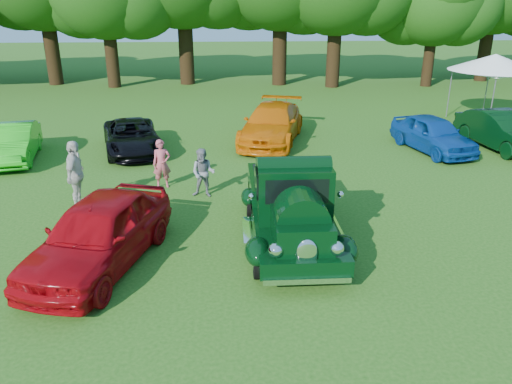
{
  "coord_description": "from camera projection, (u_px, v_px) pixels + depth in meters",
  "views": [
    {
      "loc": [
        -0.4,
        -10.01,
        5.54
      ],
      "look_at": [
        0.3,
        1.33,
        1.1
      ],
      "focal_mm": 35.0,
      "sensor_mm": 36.0,
      "label": 1
    }
  ],
  "objects": [
    {
      "name": "spectator_white",
      "position": [
        76.0,
        175.0,
        13.74
      ],
      "size": [
        0.51,
        1.16,
        1.94
      ],
      "primitive_type": "imported",
      "rotation": [
        0.0,
        0.0,
        1.54
      ],
      "color": "beige",
      "rests_on": "ground"
    },
    {
      "name": "back_car_black",
      "position": [
        132.0,
        137.0,
        18.99
      ],
      "size": [
        2.97,
        4.65,
        1.19
      ],
      "primitive_type": "imported",
      "rotation": [
        0.0,
        0.0,
        0.25
      ],
      "color": "black",
      "rests_on": "ground"
    },
    {
      "name": "spectator_pink",
      "position": [
        162.0,
        164.0,
        15.35
      ],
      "size": [
        0.62,
        0.48,
        1.52
      ],
      "primitive_type": "imported",
      "rotation": [
        0.0,
        0.0,
        0.22
      ],
      "color": "#BB4D59",
      "rests_on": "ground"
    },
    {
      "name": "hero_pickup",
      "position": [
        291.0,
        207.0,
        11.94
      ],
      "size": [
        2.39,
        5.13,
        2.01
      ],
      "color": "black",
      "rests_on": "ground"
    },
    {
      "name": "back_car_lime",
      "position": [
        14.0,
        143.0,
        18.0
      ],
      "size": [
        2.12,
        4.12,
        1.29
      ],
      "primitive_type": "imported",
      "rotation": [
        0.0,
        0.0,
        0.2
      ],
      "color": "#1DAE17",
      "rests_on": "ground"
    },
    {
      "name": "red_convertible",
      "position": [
        99.0,
        233.0,
        10.82
      ],
      "size": [
        3.05,
        4.87,
        1.55
      ],
      "primitive_type": "imported",
      "rotation": [
        0.0,
        0.0,
        -0.29
      ],
      "color": "#9A060D",
      "rests_on": "ground"
    },
    {
      "name": "back_car_green",
      "position": [
        503.0,
        131.0,
        19.29
      ],
      "size": [
        2.17,
        4.58,
        1.45
      ],
      "primitive_type": "imported",
      "rotation": [
        0.0,
        0.0,
        0.15
      ],
      "color": "black",
      "rests_on": "ground"
    },
    {
      "name": "ground",
      "position": [
        246.0,
        258.0,
        11.35
      ],
      "size": [
        120.0,
        120.0,
        0.0
      ],
      "primitive_type": "plane",
      "color": "#215113",
      "rests_on": "ground"
    },
    {
      "name": "canopy_tent",
      "position": [
        495.0,
        63.0,
        23.28
      ],
      "size": [
        5.37,
        5.37,
        3.1
      ],
      "rotation": [
        0.0,
        0.0,
        0.38
      ],
      "color": "white",
      "rests_on": "ground"
    },
    {
      "name": "back_car_blue",
      "position": [
        433.0,
        134.0,
        19.06
      ],
      "size": [
        2.52,
        4.26,
        1.36
      ],
      "primitive_type": "imported",
      "rotation": [
        0.0,
        0.0,
        0.24
      ],
      "color": "navy",
      "rests_on": "ground"
    },
    {
      "name": "spectator_grey",
      "position": [
        203.0,
        173.0,
        14.63
      ],
      "size": [
        0.82,
        0.7,
        1.47
      ],
      "primitive_type": "imported",
      "rotation": [
        0.0,
        0.0,
        -0.22
      ],
      "color": "gray",
      "rests_on": "ground"
    },
    {
      "name": "back_car_orange",
      "position": [
        272.0,
        124.0,
        20.27
      ],
      "size": [
        3.4,
        5.53,
        1.5
      ],
      "primitive_type": "imported",
      "rotation": [
        0.0,
        0.0,
        -0.27
      ],
      "color": "#D26307",
      "rests_on": "ground"
    }
  ]
}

